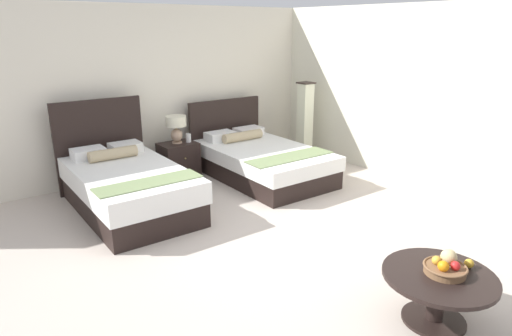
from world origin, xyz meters
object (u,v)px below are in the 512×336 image
object	(u,v)px
vase	(188,138)
floor_lamp_corner	(305,121)
bed_near_corner	(260,160)
loose_apple	(469,263)
nightstand	(179,160)
fruit_bowl	(446,266)
bed_near_window	(127,185)
coffee_table	(438,287)
table_lamp	(176,126)

from	to	relation	value
vase	floor_lamp_corner	distance (m)	2.20
bed_near_corner	floor_lamp_corner	bearing A→B (deg)	17.18
vase	loose_apple	bearing A→B (deg)	-89.35
nightstand	fruit_bowl	bearing A→B (deg)	-90.11
bed_near_window	nightstand	world-z (taller)	bed_near_window
vase	coffee_table	bearing A→B (deg)	-92.92
bed_near_window	loose_apple	world-z (taller)	bed_near_window
loose_apple	floor_lamp_corner	size ratio (longest dim) A/B	0.06
nightstand	floor_lamp_corner	distance (m)	2.40
bed_near_window	bed_near_corner	distance (m)	2.16
bed_near_window	floor_lamp_corner	xyz separation A→B (m)	(3.48, 0.41, 0.35)
coffee_table	loose_apple	size ratio (longest dim) A/B	11.73
bed_near_window	table_lamp	world-z (taller)	bed_near_window
vase	loose_apple	size ratio (longest dim) A/B	1.83
bed_near_window	nightstand	bearing A→B (deg)	33.99
bed_near_corner	bed_near_window	bearing A→B (deg)	-179.94
table_lamp	coffee_table	size ratio (longest dim) A/B	0.49
bed_near_window	nightstand	size ratio (longest dim) A/B	3.82
nightstand	floor_lamp_corner	world-z (taller)	floor_lamp_corner
bed_near_corner	floor_lamp_corner	size ratio (longest dim) A/B	1.66
loose_apple	floor_lamp_corner	bearing A→B (deg)	63.23
bed_near_corner	loose_apple	distance (m)	3.89
bed_near_window	fruit_bowl	xyz separation A→B (m)	(1.13, -3.73, 0.16)
coffee_table	fruit_bowl	xyz separation A→B (m)	(0.05, -0.01, 0.17)
table_lamp	vase	bearing A→B (deg)	-19.61
table_lamp	loose_apple	size ratio (longest dim) A/B	5.69
nightstand	bed_near_window	bearing A→B (deg)	-146.01
loose_apple	bed_near_corner	bearing A→B (deg)	78.02
bed_near_corner	table_lamp	xyz separation A→B (m)	(-1.03, 0.78, 0.55)
bed_near_window	table_lamp	bearing A→B (deg)	34.68
nightstand	loose_apple	distance (m)	4.58
bed_near_corner	floor_lamp_corner	xyz separation A→B (m)	(1.32, 0.41, 0.40)
nightstand	loose_apple	xyz separation A→B (m)	(0.22, -4.57, 0.19)
bed_near_window	nightstand	distance (m)	1.37
bed_near_corner	vase	bearing A→B (deg)	139.83
bed_near_corner	coffee_table	distance (m)	3.88
coffee_table	loose_apple	distance (m)	0.33
bed_near_corner	nightstand	size ratio (longest dim) A/B	3.99
vase	loose_apple	world-z (taller)	vase
table_lamp	coffee_table	xyz separation A→B (m)	(-0.06, -4.51, -0.51)
bed_near_window	floor_lamp_corner	world-z (taller)	floor_lamp_corner
bed_near_window	table_lamp	xyz separation A→B (m)	(1.14, 0.79, 0.50)
nightstand	coffee_table	distance (m)	4.49
nightstand	table_lamp	size ratio (longest dim) A/B	1.32
loose_apple	floor_lamp_corner	xyz separation A→B (m)	(2.12, 4.21, 0.21)
loose_apple	vase	bearing A→B (deg)	90.65
coffee_table	fruit_bowl	world-z (taller)	fruit_bowl
floor_lamp_corner	table_lamp	bearing A→B (deg)	170.85
loose_apple	table_lamp	bearing A→B (deg)	92.74
nightstand	vase	world-z (taller)	vase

